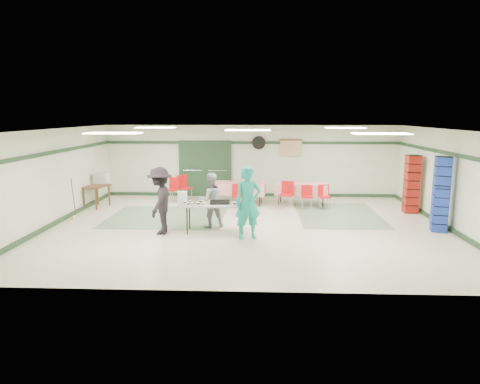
{
  "coord_description": "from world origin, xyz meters",
  "views": [
    {
      "loc": [
        0.3,
        -11.65,
        3.11
      ],
      "look_at": [
        -0.2,
        -0.3,
        1.03
      ],
      "focal_mm": 32.0,
      "sensor_mm": 36.0,
      "label": 1
    }
  ],
  "objects_px": {
    "volunteer_teal": "(248,203)",
    "chair_loose_b": "(173,187)",
    "office_printer": "(101,178)",
    "crate_stack_red": "(412,184)",
    "broom": "(74,198)",
    "serving_table": "(215,206)",
    "dining_table_a": "(301,188)",
    "volunteer_dark": "(160,201)",
    "chair_b": "(287,192)",
    "crate_stack_blue_b": "(441,194)",
    "crate_stack_blue_a": "(440,210)",
    "volunteer_grey": "(211,200)",
    "dining_table_b": "(238,188)",
    "chair_c": "(324,194)",
    "printer_table": "(96,188)",
    "chair_a": "(307,194)",
    "chair_d": "(238,193)",
    "chair_loose_a": "(183,185)"
  },
  "relations": [
    {
      "from": "dining_table_a",
      "to": "printer_table",
      "type": "distance_m",
      "value": 6.98
    },
    {
      "from": "crate_stack_red",
      "to": "broom",
      "type": "xyz_separation_m",
      "value": [
        -10.38,
        -1.26,
        -0.29
      ]
    },
    {
      "from": "dining_table_b",
      "to": "chair_c",
      "type": "relative_size",
      "value": 2.45
    },
    {
      "from": "volunteer_teal",
      "to": "chair_loose_b",
      "type": "distance_m",
      "value": 5.28
    },
    {
      "from": "chair_b",
      "to": "chair_d",
      "type": "height_order",
      "value": "chair_b"
    },
    {
      "from": "chair_d",
      "to": "crate_stack_blue_b",
      "type": "height_order",
      "value": "crate_stack_blue_b"
    },
    {
      "from": "dining_table_b",
      "to": "chair_d",
      "type": "height_order",
      "value": "chair_d"
    },
    {
      "from": "volunteer_grey",
      "to": "office_printer",
      "type": "bearing_deg",
      "value": -55.74
    },
    {
      "from": "volunteer_grey",
      "to": "dining_table_b",
      "type": "bearing_deg",
      "value": -121.66
    },
    {
      "from": "chair_d",
      "to": "office_printer",
      "type": "xyz_separation_m",
      "value": [
        -4.75,
        0.36,
        0.44
      ]
    },
    {
      "from": "chair_c",
      "to": "crate_stack_blue_b",
      "type": "relative_size",
      "value": 0.39
    },
    {
      "from": "chair_a",
      "to": "chair_loose_b",
      "type": "relative_size",
      "value": 0.89
    },
    {
      "from": "chair_b",
      "to": "printer_table",
      "type": "bearing_deg",
      "value": -159.48
    },
    {
      "from": "crate_stack_blue_b",
      "to": "volunteer_grey",
      "type": "bearing_deg",
      "value": 178.64
    },
    {
      "from": "chair_a",
      "to": "chair_loose_b",
      "type": "xyz_separation_m",
      "value": [
        -4.69,
        0.85,
        0.06
      ]
    },
    {
      "from": "crate_stack_blue_a",
      "to": "office_printer",
      "type": "xyz_separation_m",
      "value": [
        -10.3,
        3.09,
        0.33
      ]
    },
    {
      "from": "volunteer_teal",
      "to": "chair_loose_b",
      "type": "height_order",
      "value": "volunteer_teal"
    },
    {
      "from": "chair_d",
      "to": "chair_loose_b",
      "type": "height_order",
      "value": "chair_loose_b"
    },
    {
      "from": "dining_table_a",
      "to": "crate_stack_blue_a",
      "type": "height_order",
      "value": "crate_stack_blue_a"
    },
    {
      "from": "volunteer_grey",
      "to": "chair_loose_b",
      "type": "height_order",
      "value": "volunteer_grey"
    },
    {
      "from": "volunteer_dark",
      "to": "office_printer",
      "type": "bearing_deg",
      "value": -139.92
    },
    {
      "from": "volunteer_teal",
      "to": "volunteer_dark",
      "type": "xyz_separation_m",
      "value": [
        -2.3,
        0.35,
        -0.03
      ]
    },
    {
      "from": "serving_table",
      "to": "dining_table_a",
      "type": "bearing_deg",
      "value": 51.23
    },
    {
      "from": "dining_table_a",
      "to": "crate_stack_red",
      "type": "relative_size",
      "value": 1.02
    },
    {
      "from": "chair_loose_b",
      "to": "printer_table",
      "type": "height_order",
      "value": "chair_loose_b"
    },
    {
      "from": "volunteer_dark",
      "to": "dining_table_a",
      "type": "bearing_deg",
      "value": 134.82
    },
    {
      "from": "chair_b",
      "to": "chair_loose_b",
      "type": "distance_m",
      "value": 4.11
    },
    {
      "from": "chair_a",
      "to": "crate_stack_red",
      "type": "xyz_separation_m",
      "value": [
        3.23,
        -0.51,
        0.45
      ]
    },
    {
      "from": "volunteer_grey",
      "to": "chair_b",
      "type": "bearing_deg",
      "value": -152.24
    },
    {
      "from": "chair_b",
      "to": "crate_stack_blue_b",
      "type": "bearing_deg",
      "value": -15.75
    },
    {
      "from": "office_printer",
      "to": "crate_stack_blue_a",
      "type": "bearing_deg",
      "value": -17.54
    },
    {
      "from": "volunteer_dark",
      "to": "crate_stack_blue_b",
      "type": "bearing_deg",
      "value": 95.78
    },
    {
      "from": "dining_table_b",
      "to": "printer_table",
      "type": "bearing_deg",
      "value": -165.19
    },
    {
      "from": "chair_a",
      "to": "crate_stack_blue_b",
      "type": "xyz_separation_m",
      "value": [
        3.23,
        -2.69,
        0.54
      ]
    },
    {
      "from": "dining_table_a",
      "to": "broom",
      "type": "relative_size",
      "value": 1.55
    },
    {
      "from": "crate_stack_blue_b",
      "to": "chair_d",
      "type": "bearing_deg",
      "value": 154.1
    },
    {
      "from": "serving_table",
      "to": "volunteer_grey",
      "type": "bearing_deg",
      "value": 107.34
    },
    {
      "from": "volunteer_grey",
      "to": "dining_table_b",
      "type": "relative_size",
      "value": 0.78
    },
    {
      "from": "office_printer",
      "to": "broom",
      "type": "distance_m",
      "value": 2.15
    },
    {
      "from": "volunteer_grey",
      "to": "chair_loose_a",
      "type": "bearing_deg",
      "value": -89.42
    },
    {
      "from": "volunteer_teal",
      "to": "chair_loose_a",
      "type": "bearing_deg",
      "value": 101.96
    },
    {
      "from": "serving_table",
      "to": "crate_stack_blue_a",
      "type": "relative_size",
      "value": 1.43
    },
    {
      "from": "volunteer_teal",
      "to": "chair_d",
      "type": "xyz_separation_m",
      "value": [
        -0.44,
        3.6,
        -0.43
      ]
    },
    {
      "from": "crate_stack_blue_b",
      "to": "dining_table_b",
      "type": "bearing_deg",
      "value": 149.55
    },
    {
      "from": "chair_b",
      "to": "printer_table",
      "type": "xyz_separation_m",
      "value": [
        -6.4,
        -0.17,
        0.09
      ]
    },
    {
      "from": "office_printer",
      "to": "chair_loose_b",
      "type": "bearing_deg",
      "value": 10.85
    },
    {
      "from": "volunteer_grey",
      "to": "volunteer_dark",
      "type": "height_order",
      "value": "volunteer_dark"
    },
    {
      "from": "chair_c",
      "to": "printer_table",
      "type": "bearing_deg",
      "value": 175.89
    },
    {
      "from": "volunteer_grey",
      "to": "crate_stack_red",
      "type": "distance_m",
      "value": 6.5
    },
    {
      "from": "volunteer_dark",
      "to": "office_printer",
      "type": "relative_size",
      "value": 3.9
    }
  ]
}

